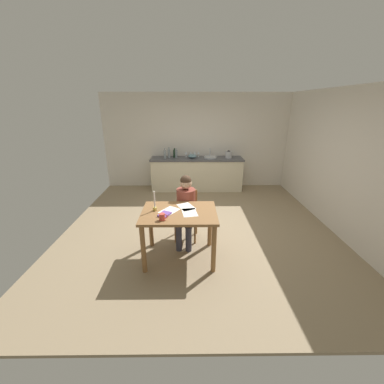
{
  "coord_description": "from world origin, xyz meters",
  "views": [
    {
      "loc": [
        -0.2,
        -4.23,
        2.3
      ],
      "look_at": [
        -0.16,
        -0.32,
        0.85
      ],
      "focal_mm": 22.25,
      "sensor_mm": 36.0,
      "label": 1
    }
  ],
  "objects_px": {
    "bottle_wine_red": "(174,154)",
    "candlestick": "(155,205)",
    "wine_glass_by_kettle": "(195,153)",
    "sink_unit": "(210,157)",
    "stovetop_kettle": "(229,154)",
    "wine_glass_back_left": "(191,153)",
    "bottle_oil": "(165,154)",
    "person_seated": "(186,206)",
    "bottle_sauce": "(176,154)",
    "coffee_mug": "(162,217)",
    "dining_table": "(179,220)",
    "mixing_bowl": "(192,156)",
    "wine_glass_near_sink": "(198,153)",
    "wine_glass_back_right": "(186,153)",
    "book_magazine": "(165,214)",
    "bottle_vinegar": "(169,153)",
    "chair_at_table": "(187,212)"
  },
  "relations": [
    {
      "from": "chair_at_table",
      "to": "wine_glass_back_right",
      "type": "xyz_separation_m",
      "value": [
        -0.04,
        2.77,
        0.52
      ]
    },
    {
      "from": "person_seated",
      "to": "bottle_sauce",
      "type": "distance_m",
      "value": 2.87
    },
    {
      "from": "bottle_oil",
      "to": "wine_glass_near_sink",
      "type": "distance_m",
      "value": 0.94
    },
    {
      "from": "sink_unit",
      "to": "mixing_bowl",
      "type": "height_order",
      "value": "sink_unit"
    },
    {
      "from": "bottle_sauce",
      "to": "stovetop_kettle",
      "type": "relative_size",
      "value": 1.17
    },
    {
      "from": "book_magazine",
      "to": "bottle_sauce",
      "type": "xyz_separation_m",
      "value": [
        -0.01,
        3.44,
        0.2
      ]
    },
    {
      "from": "sink_unit",
      "to": "mixing_bowl",
      "type": "distance_m",
      "value": 0.5
    },
    {
      "from": "candlestick",
      "to": "mixing_bowl",
      "type": "height_order",
      "value": "candlestick"
    },
    {
      "from": "wine_glass_by_kettle",
      "to": "wine_glass_back_left",
      "type": "bearing_deg",
      "value": 180.0
    },
    {
      "from": "bottle_oil",
      "to": "bottle_wine_red",
      "type": "relative_size",
      "value": 1.09
    },
    {
      "from": "bottle_wine_red",
      "to": "wine_glass_back_left",
      "type": "xyz_separation_m",
      "value": [
        0.45,
        0.07,
        -0.0
      ]
    },
    {
      "from": "sink_unit",
      "to": "wine_glass_back_right",
      "type": "distance_m",
      "value": 0.69
    },
    {
      "from": "mixing_bowl",
      "to": "wine_glass_near_sink",
      "type": "xyz_separation_m",
      "value": [
        0.17,
        0.15,
        0.05
      ]
    },
    {
      "from": "bottle_sauce",
      "to": "wine_glass_by_kettle",
      "type": "height_order",
      "value": "bottle_sauce"
    },
    {
      "from": "sink_unit",
      "to": "coffee_mug",
      "type": "bearing_deg",
      "value": -105.07
    },
    {
      "from": "wine_glass_near_sink",
      "to": "wine_glass_by_kettle",
      "type": "height_order",
      "value": "same"
    },
    {
      "from": "bottle_vinegar",
      "to": "bottle_oil",
      "type": "bearing_deg",
      "value": -141.49
    },
    {
      "from": "wine_glass_by_kettle",
      "to": "sink_unit",
      "type": "bearing_deg",
      "value": -18.76
    },
    {
      "from": "chair_at_table",
      "to": "person_seated",
      "type": "relative_size",
      "value": 0.73
    },
    {
      "from": "book_magazine",
      "to": "bottle_vinegar",
      "type": "relative_size",
      "value": 0.64
    },
    {
      "from": "dining_table",
      "to": "coffee_mug",
      "type": "height_order",
      "value": "coffee_mug"
    },
    {
      "from": "wine_glass_back_right",
      "to": "wine_glass_back_left",
      "type": "bearing_deg",
      "value": 0.0
    },
    {
      "from": "candlestick",
      "to": "mixing_bowl",
      "type": "xyz_separation_m",
      "value": [
        0.6,
        3.21,
        0.07
      ]
    },
    {
      "from": "stovetop_kettle",
      "to": "wine_glass_back_left",
      "type": "distance_m",
      "value": 1.05
    },
    {
      "from": "bottle_wine_red",
      "to": "candlestick",
      "type": "bearing_deg",
      "value": -91.78
    },
    {
      "from": "bottle_sauce",
      "to": "chair_at_table",
      "type": "bearing_deg",
      "value": -83.29
    },
    {
      "from": "book_magazine",
      "to": "sink_unit",
      "type": "height_order",
      "value": "sink_unit"
    },
    {
      "from": "wine_glass_back_left",
      "to": "bottle_wine_red",
      "type": "bearing_deg",
      "value": -171.39
    },
    {
      "from": "chair_at_table",
      "to": "sink_unit",
      "type": "bearing_deg",
      "value": 76.46
    },
    {
      "from": "wine_glass_near_sink",
      "to": "dining_table",
      "type": "bearing_deg",
      "value": -96.83
    },
    {
      "from": "stovetop_kettle",
      "to": "wine_glass_back_right",
      "type": "xyz_separation_m",
      "value": [
        -1.17,
        0.15,
        0.01
      ]
    },
    {
      "from": "stovetop_kettle",
      "to": "candlestick",
      "type": "bearing_deg",
      "value": -116.37
    },
    {
      "from": "book_magazine",
      "to": "bottle_vinegar",
      "type": "distance_m",
      "value": 3.42
    },
    {
      "from": "mixing_bowl",
      "to": "wine_glass_back_right",
      "type": "height_order",
      "value": "wine_glass_back_right"
    },
    {
      "from": "person_seated",
      "to": "wine_glass_back_right",
      "type": "bearing_deg",
      "value": 90.57
    },
    {
      "from": "sink_unit",
      "to": "wine_glass_back_left",
      "type": "relative_size",
      "value": 2.34
    },
    {
      "from": "dining_table",
      "to": "bottle_sauce",
      "type": "relative_size",
      "value": 4.34
    },
    {
      "from": "wine_glass_near_sink",
      "to": "wine_glass_back_left",
      "type": "height_order",
      "value": "same"
    },
    {
      "from": "coffee_mug",
      "to": "bottle_vinegar",
      "type": "height_order",
      "value": "bottle_vinegar"
    },
    {
      "from": "wine_glass_by_kettle",
      "to": "wine_glass_near_sink",
      "type": "bearing_deg",
      "value": 0.0
    },
    {
      "from": "wine_glass_back_left",
      "to": "wine_glass_near_sink",
      "type": "bearing_deg",
      "value": 0.0
    },
    {
      "from": "bottle_vinegar",
      "to": "wine_glass_back_right",
      "type": "bearing_deg",
      "value": 14.21
    },
    {
      "from": "mixing_bowl",
      "to": "candlestick",
      "type": "bearing_deg",
      "value": -100.53
    },
    {
      "from": "candlestick",
      "to": "bottle_sauce",
      "type": "bearing_deg",
      "value": 87.41
    },
    {
      "from": "coffee_mug",
      "to": "chair_at_table",
      "type": "bearing_deg",
      "value": 70.62
    },
    {
      "from": "stovetop_kettle",
      "to": "wine_glass_near_sink",
      "type": "distance_m",
      "value": 0.84
    },
    {
      "from": "dining_table",
      "to": "mixing_bowl",
      "type": "xyz_separation_m",
      "value": [
        0.23,
        3.26,
        0.29
      ]
    },
    {
      "from": "dining_table",
      "to": "stovetop_kettle",
      "type": "xyz_separation_m",
      "value": [
        1.23,
        3.26,
        0.34
      ]
    },
    {
      "from": "candlestick",
      "to": "wine_glass_back_right",
      "type": "relative_size",
      "value": 1.98
    },
    {
      "from": "dining_table",
      "to": "wine_glass_back_left",
      "type": "xyz_separation_m",
      "value": [
        0.19,
        3.41,
        0.35
      ]
    }
  ]
}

